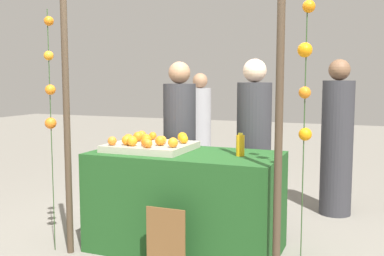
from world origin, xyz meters
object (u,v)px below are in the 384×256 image
Objects in this scene: juice_bottle at (240,145)px; orange_0 at (146,142)px; vendor_right at (254,151)px; stall_counter at (186,201)px; chalkboard_sign at (166,243)px; orange_1 at (182,137)px; vendor_left at (180,148)px.

orange_0 is at bearing -167.77° from juice_bottle.
orange_0 is 1.18m from vendor_right.
stall_counter is 0.72m from juice_bottle.
chalkboard_sign is (0.39, -0.42, -0.70)m from orange_0.
stall_counter is 18.25× the size of orange_1.
juice_bottle reaches higher than orange_1.
orange_0 is 0.89m from vendor_left.
orange_1 is (0.19, 0.37, 0.01)m from orange_0.
stall_counter is 0.61m from chalkboard_sign.
orange_0 is 0.90m from chalkboard_sign.
vendor_left is 0.78m from vendor_right.
juice_bottle is at bearing 12.23° from orange_0.
orange_0 is 0.14× the size of chalkboard_sign.
vendor_left is (-0.06, 0.87, -0.18)m from orange_0.
stall_counter is at bearing -62.82° from vendor_left.
chalkboard_sign is (-0.41, -0.59, -0.69)m from juice_bottle.
chalkboard_sign is at bearing -124.60° from juice_bottle.
orange_0 is 0.81m from juice_bottle.
stall_counter is at bearing -118.88° from vendor_right.
juice_bottle is 0.35× the size of chalkboard_sign.
vendor_left reaches higher than stall_counter.
vendor_right is (-0.07, 0.75, -0.17)m from juice_bottle.
orange_0 reaches higher than chalkboard_sign.
vendor_left is at bearing -176.71° from vendor_right.
vendor_right is at bearing 61.12° from stall_counter.
vendor_left reaches higher than chalkboard_sign.
vendor_right is at bearing 45.73° from orange_1.
juice_bottle is 0.11× the size of vendor_right.
orange_1 is at bearing -63.91° from vendor_left.
orange_1 reaches higher than chalkboard_sign.
orange_0 is 0.85× the size of orange_1.
stall_counter is 0.96× the size of vendor_right.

